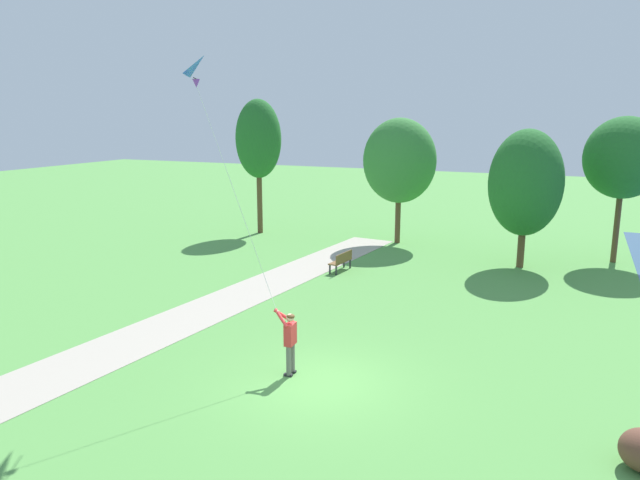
{
  "coord_description": "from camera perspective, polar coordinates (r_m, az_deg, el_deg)",
  "views": [
    {
      "loc": [
        5.78,
        -13.18,
        6.92
      ],
      "look_at": [
        -0.47,
        1.09,
        3.6
      ],
      "focal_mm": 33.21,
      "sensor_mm": 36.0,
      "label": 1
    }
  ],
  "objects": [
    {
      "name": "ground_plane",
      "position": [
        15.97,
        -0.02,
        -13.65
      ],
      "size": [
        120.0,
        120.0,
        0.0
      ],
      "primitive_type": "plane",
      "color": "#569947"
    },
    {
      "name": "walkway_path",
      "position": [
        20.59,
        -14.1,
        -7.96
      ],
      "size": [
        5.87,
        32.07,
        0.02
      ],
      "primitive_type": "cube",
      "rotation": [
        0.0,
        0.0,
        -0.11
      ],
      "color": "#ADA393",
      "rests_on": "ground"
    },
    {
      "name": "person_kite_flyer",
      "position": [
        16.08,
        -2.95,
        -9.4
      ],
      "size": [
        0.62,
        0.52,
        1.83
      ],
      "color": "#232328",
      "rests_on": "ground"
    },
    {
      "name": "flying_kite",
      "position": [
        16.2,
        -11.12,
        15.45
      ],
      "size": [
        2.55,
        1.36,
        6.6
      ],
      "color": "blue"
    },
    {
      "name": "park_bench_near_walkway",
      "position": [
        26.52,
        2.1,
        -1.96
      ],
      "size": [
        0.6,
        1.54,
        0.88
      ],
      "color": "brown",
      "rests_on": "ground"
    },
    {
      "name": "tree_lakeside_near",
      "position": [
        30.88,
        27.24,
        7.04
      ],
      "size": [
        3.55,
        3.82,
        6.85
      ],
      "color": "brown",
      "rests_on": "ground"
    },
    {
      "name": "tree_lakeside_far",
      "position": [
        34.78,
        -5.96,
        9.6
      ],
      "size": [
        2.71,
        2.4,
        7.79
      ],
      "color": "brown",
      "rests_on": "ground"
    },
    {
      "name": "tree_behind_path",
      "position": [
        28.21,
        19.21,
        5.21
      ],
      "size": [
        3.28,
        3.77,
        6.31
      ],
      "color": "brown",
      "rests_on": "ground"
    },
    {
      "name": "tree_treeline_left",
      "position": [
        32.15,
        7.66,
        7.56
      ],
      "size": [
        3.96,
        3.2,
        6.75
      ],
      "color": "brown",
      "rests_on": "ground"
    }
  ]
}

